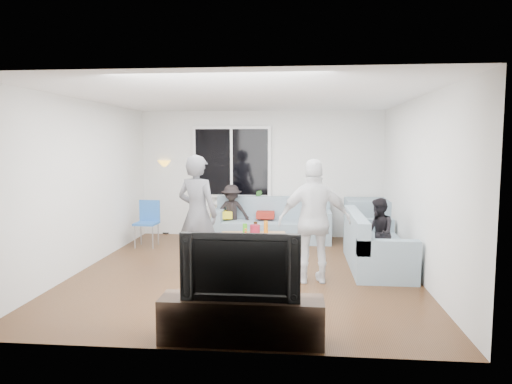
# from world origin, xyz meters

# --- Properties ---
(floor) EXTENTS (5.00, 5.50, 0.04)m
(floor) POSITION_xyz_m (0.00, 0.00, -0.02)
(floor) COLOR #56351C
(floor) RESTS_ON ground
(ceiling) EXTENTS (5.00, 5.50, 0.04)m
(ceiling) POSITION_xyz_m (0.00, 0.00, 2.62)
(ceiling) COLOR white
(ceiling) RESTS_ON ground
(wall_back) EXTENTS (5.00, 0.04, 2.60)m
(wall_back) POSITION_xyz_m (0.00, 2.77, 1.30)
(wall_back) COLOR silver
(wall_back) RESTS_ON ground
(wall_front) EXTENTS (5.00, 0.04, 2.60)m
(wall_front) POSITION_xyz_m (0.00, -2.77, 1.30)
(wall_front) COLOR silver
(wall_front) RESTS_ON ground
(wall_left) EXTENTS (0.04, 5.50, 2.60)m
(wall_left) POSITION_xyz_m (-2.52, 0.00, 1.30)
(wall_left) COLOR silver
(wall_left) RESTS_ON ground
(wall_right) EXTENTS (0.04, 5.50, 2.60)m
(wall_right) POSITION_xyz_m (2.52, 0.00, 1.30)
(wall_right) COLOR silver
(wall_right) RESTS_ON ground
(window_frame) EXTENTS (1.62, 0.06, 1.47)m
(window_frame) POSITION_xyz_m (-0.60, 2.69, 1.55)
(window_frame) COLOR white
(window_frame) RESTS_ON wall_back
(window_glass) EXTENTS (1.50, 0.02, 1.35)m
(window_glass) POSITION_xyz_m (-0.60, 2.65, 1.55)
(window_glass) COLOR black
(window_glass) RESTS_ON window_frame
(window_mullion) EXTENTS (0.05, 0.03, 1.35)m
(window_mullion) POSITION_xyz_m (-0.60, 2.64, 1.55)
(window_mullion) COLOR white
(window_mullion) RESTS_ON window_frame
(radiator) EXTENTS (1.30, 0.12, 0.62)m
(radiator) POSITION_xyz_m (-0.60, 2.65, 0.31)
(radiator) COLOR silver
(radiator) RESTS_ON floor
(potted_plant) EXTENTS (0.21, 0.18, 0.36)m
(potted_plant) POSITION_xyz_m (-0.06, 2.62, 0.80)
(potted_plant) COLOR #36702C
(potted_plant) RESTS_ON radiator
(vase) EXTENTS (0.16, 0.16, 0.16)m
(vase) POSITION_xyz_m (-0.90, 2.62, 0.70)
(vase) COLOR silver
(vase) RESTS_ON radiator
(sofa_back_section) EXTENTS (2.30, 0.85, 0.85)m
(sofa_back_section) POSITION_xyz_m (0.27, 2.27, 0.42)
(sofa_back_section) COLOR gray
(sofa_back_section) RESTS_ON floor
(sofa_right_section) EXTENTS (2.00, 0.85, 0.85)m
(sofa_right_section) POSITION_xyz_m (2.02, 0.44, 0.42)
(sofa_right_section) COLOR gray
(sofa_right_section) RESTS_ON floor
(sofa_corner) EXTENTS (0.85, 0.85, 0.85)m
(sofa_corner) POSITION_xyz_m (2.14, 2.27, 0.42)
(sofa_corner) COLOR gray
(sofa_corner) RESTS_ON floor
(cushion_yellow) EXTENTS (0.47, 0.44, 0.14)m
(cushion_yellow) POSITION_xyz_m (-0.75, 2.25, 0.51)
(cushion_yellow) COLOR yellow
(cushion_yellow) RESTS_ON sofa_back_section
(cushion_red) EXTENTS (0.37, 0.31, 0.13)m
(cushion_red) POSITION_xyz_m (0.13, 2.33, 0.51)
(cushion_red) COLOR maroon
(cushion_red) RESTS_ON sofa_back_section
(coffee_table) EXTENTS (1.16, 0.72, 0.40)m
(coffee_table) POSITION_xyz_m (0.03, 0.86, 0.20)
(coffee_table) COLOR #A97E51
(coffee_table) RESTS_ON floor
(pitcher) EXTENTS (0.17, 0.17, 0.17)m
(pitcher) POSITION_xyz_m (0.06, 0.82, 0.49)
(pitcher) COLOR maroon
(pitcher) RESTS_ON coffee_table
(side_chair) EXTENTS (0.42, 0.42, 0.86)m
(side_chair) POSITION_xyz_m (-2.05, 1.52, 0.43)
(side_chair) COLOR #285FB0
(side_chair) RESTS_ON floor
(floor_lamp) EXTENTS (0.32, 0.32, 1.56)m
(floor_lamp) POSITION_xyz_m (-2.05, 2.82, 0.78)
(floor_lamp) COLOR yellow
(floor_lamp) RESTS_ON floor
(player_left) EXTENTS (0.75, 0.61, 1.77)m
(player_left) POSITION_xyz_m (-0.71, -0.10, 0.88)
(player_left) COLOR #4B4C50
(player_left) RESTS_ON floor
(player_right) EXTENTS (1.05, 0.54, 1.72)m
(player_right) POSITION_xyz_m (1.01, -0.46, 0.86)
(player_right) COLOR silver
(player_right) RESTS_ON floor
(spectator_right) EXTENTS (0.44, 0.55, 1.10)m
(spectator_right) POSITION_xyz_m (2.02, 0.34, 0.55)
(spectator_right) COLOR black
(spectator_right) RESTS_ON floor
(spectator_back) EXTENTS (0.78, 0.53, 1.11)m
(spectator_back) POSITION_xyz_m (-0.55, 2.30, 0.56)
(spectator_back) COLOR black
(spectator_back) RESTS_ON floor
(tv_console) EXTENTS (1.60, 0.40, 0.44)m
(tv_console) POSITION_xyz_m (0.25, -2.50, 0.22)
(tv_console) COLOR #36261B
(tv_console) RESTS_ON floor
(television) EXTENTS (1.15, 0.15, 0.66)m
(television) POSITION_xyz_m (0.25, -2.50, 0.77)
(television) COLOR black
(television) RESTS_ON tv_console
(bottle_c) EXTENTS (0.07, 0.07, 0.19)m
(bottle_c) POSITION_xyz_m (0.05, 1.04, 0.49)
(bottle_c) COLOR black
(bottle_c) RESTS_ON coffee_table
(bottle_d) EXTENTS (0.07, 0.07, 0.24)m
(bottle_d) POSITION_xyz_m (0.25, 0.81, 0.52)
(bottle_d) COLOR orange
(bottle_d) RESTS_ON coffee_table
(bottle_b) EXTENTS (0.08, 0.08, 0.21)m
(bottle_b) POSITION_xyz_m (-0.09, 0.71, 0.50)
(bottle_b) COLOR green
(bottle_b) RESTS_ON coffee_table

